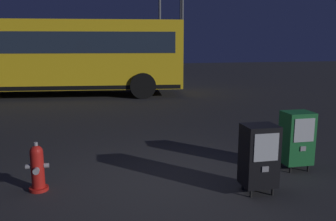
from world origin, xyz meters
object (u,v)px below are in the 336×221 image
(street_light_near_right, at_px, (181,3))
(bus_near, at_px, (50,54))
(bus_far, at_px, (18,51))
(newspaper_box_secondary, at_px, (297,138))
(street_light_near_left, at_px, (160,0))
(fire_hydrant, at_px, (37,168))
(newspaper_box_primary, at_px, (259,155))

(street_light_near_right, bearing_deg, bus_near, -137.21)
(bus_far, relative_size, street_light_near_right, 1.35)
(newspaper_box_secondary, bearing_deg, street_light_near_left, 88.27)
(newspaper_box_secondary, relative_size, bus_far, 0.10)
(bus_near, relative_size, bus_far, 1.02)
(fire_hydrant, xyz_separation_m, bus_near, (-0.74, 9.89, 1.36))
(bus_near, xyz_separation_m, street_light_near_left, (5.42, 4.72, 2.74))
(fire_hydrant, bearing_deg, newspaper_box_primary, -13.52)
(newspaper_box_primary, bearing_deg, street_light_near_left, 84.37)
(newspaper_box_primary, height_order, street_light_near_right, street_light_near_right)
(bus_near, height_order, street_light_near_left, street_light_near_left)
(fire_hydrant, relative_size, street_light_near_right, 0.10)
(bus_far, distance_m, street_light_near_right, 9.80)
(newspaper_box_primary, xyz_separation_m, newspaper_box_secondary, (1.07, 0.75, 0.00))
(bus_near, xyz_separation_m, street_light_near_right, (7.09, 6.56, 2.76))
(fire_hydrant, distance_m, bus_far, 14.64)
(newspaper_box_primary, distance_m, street_light_near_left, 15.93)
(newspaper_box_secondary, xyz_separation_m, bus_far, (-7.04, 14.32, 1.14))
(fire_hydrant, height_order, newspaper_box_primary, newspaper_box_primary)
(fire_hydrant, xyz_separation_m, newspaper_box_secondary, (4.24, -0.01, 0.22))
(fire_hydrant, height_order, street_light_near_right, street_light_near_right)
(fire_hydrant, relative_size, street_light_near_left, 0.10)
(newspaper_box_primary, xyz_separation_m, street_light_near_left, (1.51, 15.37, 3.87))
(street_light_near_left, distance_m, street_light_near_right, 2.49)
(fire_hydrant, bearing_deg, street_light_near_right, 68.91)
(street_light_near_left, bearing_deg, bus_near, -138.95)
(newspaper_box_primary, height_order, street_light_near_left, street_light_near_left)
(newspaper_box_primary, relative_size, street_light_near_right, 0.13)
(fire_hydrant, height_order, bus_near, bus_near)
(fire_hydrant, relative_size, bus_near, 0.07)
(fire_hydrant, distance_m, newspaper_box_secondary, 4.24)
(bus_far, relative_size, street_light_near_left, 1.36)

